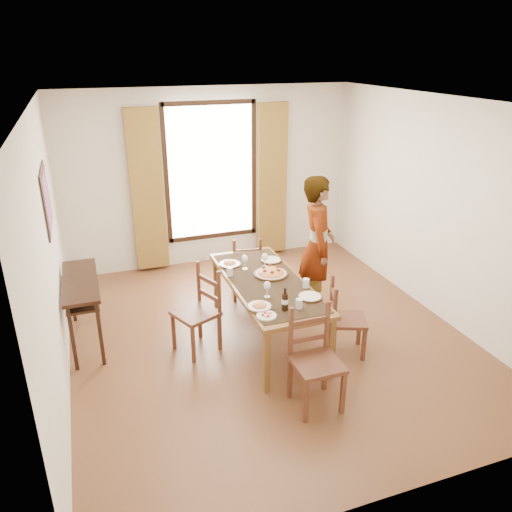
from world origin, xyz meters
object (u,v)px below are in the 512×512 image
object	(u,v)px
dining_table	(267,286)
man	(317,246)
console_table	(81,289)
pasta_platter	(271,271)

from	to	relation	value
dining_table	man	size ratio (longest dim) A/B	1.11
console_table	pasta_platter	distance (m)	2.17
console_table	pasta_platter	size ratio (longest dim) A/B	3.00
console_table	dining_table	xyz separation A→B (m)	(2.00, -0.65, 0.01)
console_table	man	bearing A→B (deg)	-4.19
dining_table	pasta_platter	xyz separation A→B (m)	(0.10, 0.13, 0.12)
man	pasta_platter	world-z (taller)	man
console_table	dining_table	distance (m)	2.10
man	dining_table	bearing A→B (deg)	138.23
pasta_platter	man	bearing A→B (deg)	22.50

